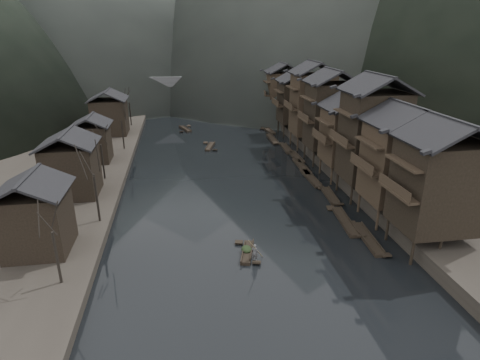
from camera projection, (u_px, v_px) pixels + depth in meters
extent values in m
plane|color=black|center=(245.00, 225.00, 45.60)|extent=(300.00, 300.00, 0.00)
cube|color=#2D2823|center=(374.00, 127.00, 87.16)|extent=(40.00, 200.00, 1.80)
cube|color=#2D2823|center=(33.00, 141.00, 77.44)|extent=(40.00, 200.00, 1.20)
cylinder|color=black|center=(412.00, 252.00, 37.52)|extent=(0.30, 0.30, 2.90)
cylinder|color=black|center=(387.00, 229.00, 41.96)|extent=(0.30, 0.30, 2.90)
cylinder|color=black|center=(439.00, 250.00, 37.91)|extent=(0.30, 0.30, 2.90)
cylinder|color=black|center=(412.00, 227.00, 42.34)|extent=(0.30, 0.30, 2.90)
cube|color=black|center=(438.00, 185.00, 38.17)|extent=(7.00, 6.00, 8.68)
cube|color=#31261B|center=(398.00, 192.00, 37.76)|extent=(1.20, 5.70, 0.25)
cylinder|color=#31261B|center=(377.00, 219.00, 43.99)|extent=(0.30, 0.30, 2.90)
cylinder|color=#31261B|center=(359.00, 202.00, 48.43)|extent=(0.30, 0.30, 2.90)
cylinder|color=#31261B|center=(401.00, 218.00, 44.38)|extent=(0.30, 0.30, 2.90)
cylinder|color=#31261B|center=(380.00, 201.00, 48.81)|extent=(0.30, 0.30, 2.90)
cube|color=#31261B|center=(400.00, 162.00, 44.63)|extent=(7.00, 6.00, 8.71)
cube|color=#31261B|center=(365.00, 168.00, 44.23)|extent=(1.20, 5.70, 0.25)
cylinder|color=black|center=(352.00, 195.00, 50.46)|extent=(0.30, 0.30, 2.90)
cylinder|color=black|center=(337.00, 181.00, 54.89)|extent=(0.30, 0.30, 2.90)
cylinder|color=black|center=(372.00, 194.00, 50.84)|extent=(0.30, 0.30, 2.90)
cylinder|color=black|center=(356.00, 180.00, 55.28)|extent=(0.30, 0.30, 2.90)
cube|color=black|center=(372.00, 136.00, 50.68)|extent=(7.00, 6.00, 11.07)
cube|color=#31261B|center=(342.00, 142.00, 50.32)|extent=(1.20, 5.70, 0.25)
cylinder|color=#31261B|center=(331.00, 176.00, 56.93)|extent=(0.30, 0.30, 2.90)
cylinder|color=#31261B|center=(320.00, 165.00, 61.36)|extent=(0.30, 0.30, 2.90)
cylinder|color=#31261B|center=(350.00, 175.00, 57.31)|extent=(0.30, 0.30, 2.90)
cylinder|color=#31261B|center=(337.00, 164.00, 61.75)|extent=(0.30, 0.30, 2.90)
cube|color=#31261B|center=(349.00, 136.00, 57.74)|extent=(7.00, 6.00, 7.73)
cube|color=#31261B|center=(322.00, 139.00, 57.32)|extent=(1.20, 5.70, 0.25)
cylinder|color=black|center=(313.00, 159.00, 64.32)|extent=(0.30, 0.30, 2.90)
cylinder|color=black|center=(305.00, 150.00, 68.76)|extent=(0.30, 0.30, 2.90)
cylinder|color=black|center=(330.00, 158.00, 64.71)|extent=(0.30, 0.30, 2.90)
cylinder|color=black|center=(320.00, 150.00, 69.14)|extent=(0.30, 0.30, 2.90)
cube|color=black|center=(330.00, 116.00, 64.69)|extent=(7.00, 6.00, 10.27)
cube|color=#31261B|center=(306.00, 120.00, 64.31)|extent=(1.20, 5.70, 0.25)
cylinder|color=#31261B|center=(298.00, 144.00, 72.64)|extent=(0.30, 0.30, 2.90)
cylinder|color=#31261B|center=(291.00, 137.00, 77.07)|extent=(0.30, 0.30, 2.90)
cylinder|color=#31261B|center=(312.00, 143.00, 73.02)|extent=(0.30, 0.30, 2.90)
cylinder|color=#31261B|center=(304.00, 137.00, 77.46)|extent=(0.30, 0.30, 2.90)
cube|color=#31261B|center=(312.00, 104.00, 72.91)|extent=(7.00, 6.00, 10.77)
cube|color=#31261B|center=(291.00, 108.00, 72.54)|extent=(1.20, 5.70, 0.25)
cylinder|color=black|center=(284.00, 131.00, 81.88)|extent=(0.30, 0.30, 2.90)
cylinder|color=black|center=(278.00, 126.00, 86.31)|extent=(0.30, 0.30, 2.90)
cylinder|color=black|center=(297.00, 130.00, 82.26)|extent=(0.30, 0.30, 2.90)
cylinder|color=black|center=(291.00, 125.00, 86.70)|extent=(0.30, 0.30, 2.90)
cube|color=black|center=(296.00, 102.00, 82.61)|extent=(7.00, 6.00, 8.21)
cube|color=#31261B|center=(278.00, 104.00, 82.20)|extent=(1.20, 5.70, 0.25)
cylinder|color=#31261B|center=(271.00, 119.00, 92.97)|extent=(0.30, 0.30, 2.90)
cylinder|color=#31261B|center=(266.00, 114.00, 97.40)|extent=(0.30, 0.30, 2.90)
cylinder|color=#31261B|center=(282.00, 118.00, 93.35)|extent=(0.30, 0.30, 2.90)
cylinder|color=#31261B|center=(277.00, 114.00, 97.79)|extent=(0.30, 0.30, 2.90)
cube|color=#31261B|center=(282.00, 92.00, 93.59)|extent=(7.00, 6.00, 8.80)
cube|color=#31261B|center=(265.00, 94.00, 93.19)|extent=(1.20, 5.70, 0.25)
cube|color=black|center=(36.00, 219.00, 37.54)|extent=(5.50, 5.50, 6.00)
cube|color=black|center=(72.00, 168.00, 50.39)|extent=(6.00, 6.00, 6.50)
cube|color=black|center=(93.00, 142.00, 63.45)|extent=(5.00, 5.00, 5.80)
cube|color=black|center=(110.00, 116.00, 79.90)|extent=(6.50, 6.50, 6.80)
cylinder|color=black|center=(60.00, 255.00, 32.82)|extent=(0.24, 0.24, 4.77)
cylinder|color=black|center=(88.00, 196.00, 43.30)|extent=(0.24, 0.24, 5.50)
cylinder|color=black|center=(108.00, 160.00, 56.13)|extent=(0.24, 0.24, 5.01)
cylinder|color=black|center=(121.00, 133.00, 70.06)|extent=(0.24, 0.24, 5.06)
cylinder|color=black|center=(132.00, 113.00, 87.32)|extent=(0.24, 0.24, 4.95)
cube|color=black|center=(367.00, 239.00, 42.33)|extent=(1.69, 7.20, 0.30)
cube|color=black|center=(368.00, 237.00, 42.26)|extent=(1.73, 7.06, 0.10)
cube|color=black|center=(352.00, 223.00, 45.39)|extent=(1.00, 0.95, 0.35)
cube|color=black|center=(386.00, 254.00, 39.17)|extent=(1.00, 0.95, 0.35)
cube|color=black|center=(345.00, 221.00, 46.10)|extent=(1.82, 7.54, 0.30)
cube|color=black|center=(345.00, 220.00, 46.03)|extent=(1.86, 7.39, 0.10)
cube|color=black|center=(331.00, 208.00, 49.30)|extent=(1.02, 1.00, 0.36)
cube|color=black|center=(361.00, 235.00, 42.80)|extent=(1.02, 1.00, 0.36)
cube|color=black|center=(330.00, 196.00, 53.08)|extent=(1.60, 5.94, 0.30)
cube|color=black|center=(330.00, 195.00, 53.02)|extent=(1.65, 5.83, 0.10)
cube|color=black|center=(321.00, 187.00, 55.59)|extent=(0.99, 0.80, 0.32)
cube|color=black|center=(340.00, 203.00, 50.47)|extent=(0.99, 0.80, 0.32)
cube|color=black|center=(310.00, 178.00, 59.35)|extent=(1.16, 7.40, 0.30)
cube|color=black|center=(310.00, 177.00, 59.29)|extent=(1.21, 7.26, 0.10)
cube|color=black|center=(304.00, 169.00, 62.59)|extent=(0.94, 0.91, 0.36)
cube|color=black|center=(318.00, 186.00, 56.02)|extent=(0.94, 0.91, 0.36)
cube|color=black|center=(302.00, 167.00, 63.94)|extent=(1.27, 7.59, 0.30)
cube|color=black|center=(302.00, 166.00, 63.88)|extent=(1.32, 7.44, 0.10)
cube|color=black|center=(295.00, 160.00, 67.23)|extent=(0.96, 0.95, 0.36)
cube|color=black|center=(310.00, 174.00, 60.55)|extent=(0.96, 0.95, 0.36)
cube|color=black|center=(296.00, 157.00, 68.94)|extent=(1.18, 6.51, 0.30)
cube|color=black|center=(296.00, 156.00, 68.88)|extent=(1.23, 6.38, 0.10)
cube|color=black|center=(292.00, 151.00, 71.78)|extent=(0.94, 0.81, 0.34)
cube|color=black|center=(301.00, 162.00, 66.01)|extent=(0.94, 0.81, 0.34)
cube|color=black|center=(286.00, 148.00, 73.96)|extent=(1.40, 6.49, 0.30)
cube|color=black|center=(286.00, 148.00, 73.90)|extent=(1.45, 6.37, 0.10)
cube|color=black|center=(281.00, 143.00, 76.75)|extent=(0.97, 0.84, 0.34)
cube|color=black|center=(291.00, 153.00, 71.07)|extent=(0.97, 0.84, 0.34)
cube|color=black|center=(272.00, 139.00, 80.04)|extent=(1.17, 6.94, 0.30)
cube|color=black|center=(272.00, 138.00, 79.97)|extent=(1.22, 6.80, 0.10)
cube|color=black|center=(269.00, 135.00, 83.06)|extent=(0.94, 0.86, 0.35)
cube|color=black|center=(276.00, 143.00, 76.92)|extent=(0.94, 0.86, 0.35)
cube|color=black|center=(269.00, 131.00, 86.83)|extent=(1.75, 6.51, 0.30)
cube|color=black|center=(269.00, 130.00, 86.77)|extent=(1.79, 6.39, 0.10)
cube|color=black|center=(267.00, 127.00, 89.66)|extent=(1.01, 0.88, 0.34)
cube|color=black|center=(270.00, 133.00, 83.90)|extent=(1.01, 0.88, 0.34)
cube|color=black|center=(261.00, 126.00, 91.06)|extent=(1.75, 6.65, 0.30)
cube|color=black|center=(261.00, 125.00, 91.00)|extent=(1.80, 6.52, 0.10)
cube|color=black|center=(259.00, 122.00, 93.95)|extent=(1.01, 0.90, 0.34)
cube|color=black|center=(262.00, 128.00, 88.07)|extent=(1.01, 0.90, 0.34)
cube|color=black|center=(257.00, 120.00, 97.29)|extent=(1.92, 6.80, 0.30)
cube|color=black|center=(257.00, 119.00, 97.22)|extent=(1.96, 6.67, 0.10)
cube|color=black|center=(256.00, 116.00, 100.25)|extent=(1.03, 0.93, 0.34)
cube|color=black|center=(258.00, 122.00, 94.22)|extent=(1.03, 0.93, 0.34)
cube|color=black|center=(210.00, 146.00, 75.24)|extent=(2.37, 5.48, 0.30)
cube|color=black|center=(210.00, 146.00, 75.17)|extent=(2.39, 5.39, 0.10)
cube|color=black|center=(206.00, 142.00, 77.41)|extent=(1.00, 0.87, 0.31)
cube|color=black|center=(215.00, 149.00, 72.97)|extent=(1.00, 0.87, 0.31)
cube|color=black|center=(185.00, 129.00, 88.29)|extent=(2.75, 5.57, 0.30)
cube|color=black|center=(185.00, 128.00, 88.23)|extent=(2.76, 5.48, 0.10)
cube|color=black|center=(189.00, 126.00, 90.69)|extent=(1.03, 0.93, 0.31)
cube|color=black|center=(181.00, 131.00, 85.80)|extent=(1.03, 0.93, 0.31)
cube|color=black|center=(195.00, 117.00, 100.30)|extent=(1.48, 4.59, 0.30)
cube|color=black|center=(195.00, 116.00, 100.24)|extent=(1.52, 4.50, 0.10)
cube|color=black|center=(195.00, 115.00, 102.27)|extent=(0.91, 0.65, 0.29)
cube|color=black|center=(194.00, 118.00, 98.23)|extent=(0.91, 0.65, 0.29)
cube|color=black|center=(190.00, 107.00, 112.51)|extent=(2.34, 5.97, 0.30)
cube|color=black|center=(190.00, 107.00, 112.45)|extent=(2.36, 5.87, 0.10)
cube|color=black|center=(187.00, 105.00, 114.92)|extent=(1.00, 0.91, 0.32)
cube|color=black|center=(192.00, 108.00, 110.01)|extent=(1.00, 0.91, 0.32)
cube|color=#4C4C4F|center=(203.00, 82.00, 109.58)|extent=(40.00, 6.00, 1.60)
cube|color=#4C4C4F|center=(203.00, 78.00, 106.62)|extent=(40.00, 0.50, 1.00)
cube|color=#4C4C4F|center=(202.00, 76.00, 111.61)|extent=(40.00, 0.50, 1.00)
cube|color=#4C4C4F|center=(152.00, 98.00, 109.04)|extent=(3.20, 6.00, 6.40)
cube|color=#4C4C4F|center=(187.00, 97.00, 110.37)|extent=(3.20, 6.00, 6.40)
cube|color=#4C4C4F|center=(219.00, 96.00, 111.63)|extent=(3.20, 6.00, 6.40)
cube|color=#4C4C4F|center=(253.00, 95.00, 112.96)|extent=(3.20, 6.00, 6.40)
cube|color=black|center=(247.00, 252.00, 39.73)|extent=(2.04, 4.42, 0.30)
cube|color=black|center=(247.00, 251.00, 39.66)|extent=(2.06, 4.35, 0.10)
cube|color=black|center=(239.00, 242.00, 41.45)|extent=(0.91, 0.74, 0.28)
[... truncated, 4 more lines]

